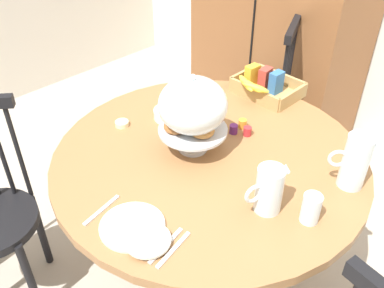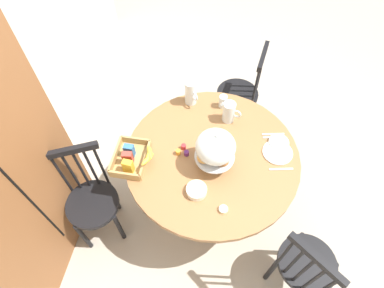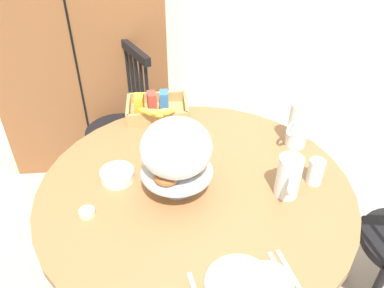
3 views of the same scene
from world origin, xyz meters
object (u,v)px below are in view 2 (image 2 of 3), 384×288
windsor_chair_by_cabinet (305,266)px  pastry_stand_with_dome (215,148)px  dining_table (211,168)px  cereal_bowl (197,190)px  cereal_basket (132,158)px  milk_pitcher (191,93)px  drinking_glass (223,101)px  china_plate_large (278,152)px  windsor_chair_facing_door (240,95)px  butter_dish (223,209)px  china_plate_small (279,142)px  windsor_chair_near_window (92,201)px  orange_juice_pitcher (229,113)px

windsor_chair_by_cabinet → pastry_stand_with_dome: bearing=53.1°
dining_table → cereal_bowl: size_ratio=9.13×
windsor_chair_by_cabinet → cereal_basket: bearing=70.6°
milk_pitcher → drinking_glass: (-0.00, -0.26, -0.04)m
cereal_basket → china_plate_large: cereal_basket is taller
windsor_chair_facing_door → china_plate_large: size_ratio=4.43×
pastry_stand_with_dome → china_plate_large: (0.17, -0.45, -0.19)m
milk_pitcher → butter_dish: size_ratio=3.60×
china_plate_small → cereal_basket: bearing=107.9°
milk_pitcher → drinking_glass: size_ratio=1.96×
windsor_chair_by_cabinet → cereal_bowl: (0.28, 0.79, 0.31)m
windsor_chair_near_window → cereal_bowl: windsor_chair_near_window is taller
butter_dish → windsor_chair_by_cabinet: bearing=-107.0°
windsor_chair_near_window → milk_pitcher: windsor_chair_near_window is taller
windsor_chair_near_window → china_plate_small: (0.56, -1.34, 0.30)m
windsor_chair_by_cabinet → orange_juice_pitcher: bearing=33.9°
cereal_bowl → butter_dish: size_ratio=2.33×
pastry_stand_with_dome → drinking_glass: bearing=-0.3°
drinking_glass → cereal_basket: bearing=137.8°
dining_table → windsor_chair_by_cabinet: windsor_chair_by_cabinet is taller
china_plate_large → drinking_glass: bearing=48.6°
windsor_chair_near_window → windsor_chair_facing_door: size_ratio=1.00×
windsor_chair_near_window → pastry_stand_with_dome: pastry_stand_with_dome is taller
cereal_basket → cereal_bowl: size_ratio=2.26×
dining_table → cereal_bowl: bearing=168.0°
dining_table → milk_pitcher: 0.62m
milk_pitcher → butter_dish: bearing=-158.1°
dining_table → china_plate_small: 0.55m
orange_juice_pitcher → dining_table: bearing=167.1°
cereal_basket → drinking_glass: bearing=-42.2°
windsor_chair_by_cabinet → butter_dish: bearing=73.0°
china_plate_large → butter_dish: 0.62m
pastry_stand_with_dome → orange_juice_pitcher: size_ratio=1.93×
dining_table → orange_juice_pitcher: bearing=-12.9°
pastry_stand_with_dome → cereal_bowl: size_ratio=2.46×
dining_table → windsor_chair_facing_door: 0.94m
china_plate_small → cereal_bowl: cereal_bowl is taller
orange_juice_pitcher → cereal_basket: orange_juice_pitcher is taller
windsor_chair_by_cabinet → windsor_chair_facing_door: same height
windsor_chair_near_window → cereal_bowl: bearing=-85.5°
windsor_chair_by_cabinet → butter_dish: size_ratio=16.25×
dining_table → pastry_stand_with_dome: pastry_stand_with_dome is taller
windsor_chair_facing_door → drinking_glass: size_ratio=8.86×
pastry_stand_with_dome → windsor_chair_by_cabinet: bearing=-126.9°
dining_table → windsor_chair_by_cabinet: 0.94m
windsor_chair_facing_door → cereal_basket: size_ratio=3.09×
dining_table → orange_juice_pitcher: size_ratio=7.19×
cereal_bowl → china_plate_large: bearing=-52.7°
drinking_glass → butter_dish: (-0.90, -0.10, -0.04)m
cereal_bowl → pastry_stand_with_dome: bearing=-19.9°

